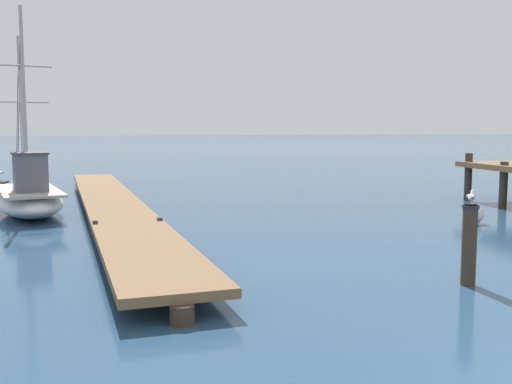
% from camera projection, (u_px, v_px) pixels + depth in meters
% --- Properties ---
extents(floating_dock, '(2.67, 23.01, 0.53)m').
position_uv_depth(floating_dock, '(112.00, 203.00, 19.14)').
color(floating_dock, brown).
rests_on(floating_dock, ground).
extents(fishing_boat_1, '(2.83, 6.55, 6.64)m').
position_uv_depth(fishing_boat_1, '(29.00, 197.00, 18.87)').
color(fishing_boat_1, silver).
rests_on(fishing_boat_1, ground).
extents(mooring_piling, '(0.30, 0.30, 1.45)m').
position_uv_depth(mooring_piling, '(469.00, 243.00, 10.54)').
color(mooring_piling, '#3D3023').
rests_on(mooring_piling, ground).
extents(perched_seagull, '(0.31, 0.30, 0.27)m').
position_uv_depth(perched_seagull, '(471.00, 197.00, 10.44)').
color(perched_seagull, gold).
rests_on(perched_seagull, mooring_piling).
extents(mooring_buoy, '(0.54, 0.54, 0.61)m').
position_uv_depth(mooring_buoy, '(474.00, 215.00, 17.31)').
color(mooring_buoy, silver).
rests_on(mooring_buoy, ground).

